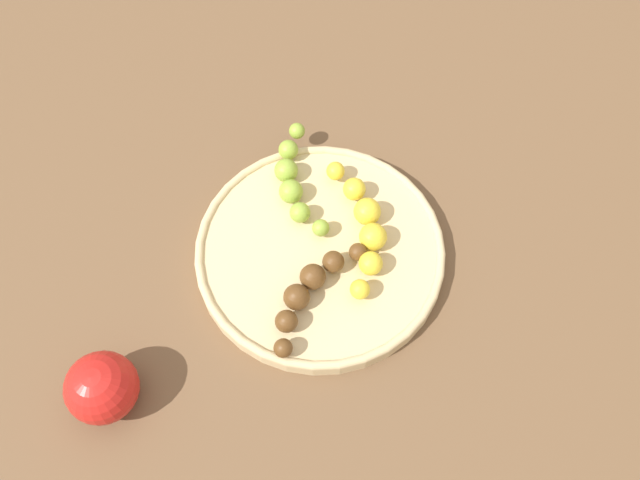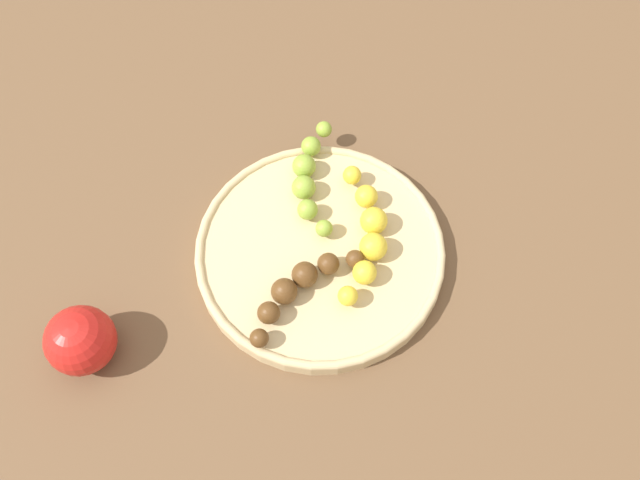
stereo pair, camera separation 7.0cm
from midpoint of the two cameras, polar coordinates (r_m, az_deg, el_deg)
name	(u,v)px [view 2 (the right image)]	position (r m, az deg, el deg)	size (l,w,h in m)	color
ground_plane	(320,256)	(0.74, 2.72, -1.65)	(2.40, 2.40, 0.00)	brown
fruit_bowl	(320,251)	(0.73, 2.76, -1.22)	(0.28, 0.28, 0.02)	#D1B784
banana_overripe	(298,287)	(0.68, 1.02, -4.45)	(0.08, 0.14, 0.03)	#593819
banana_yellow	(367,233)	(0.72, 6.97, 0.34)	(0.16, 0.09, 0.03)	yellow
banana_green	(310,177)	(0.75, 1.75, 5.39)	(0.15, 0.07, 0.03)	#8CAD38
apple_red	(81,340)	(0.69, -17.69, -8.74)	(0.07, 0.07, 0.07)	red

